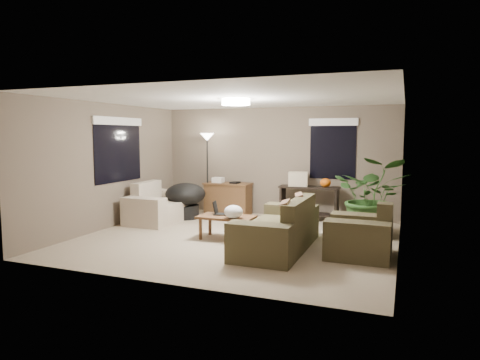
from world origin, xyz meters
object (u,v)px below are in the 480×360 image
at_px(papasan_chair, 186,198).
at_px(armchair, 360,237).
at_px(desk, 228,199).
at_px(main_sofa, 280,231).
at_px(cat_scratching_post, 372,239).
at_px(floor_lamp, 207,147).
at_px(console_table, 309,201).
at_px(loveseat, 159,208).
at_px(houseplant, 372,205).
at_px(coffee_table, 226,219).

bearing_deg(papasan_chair, armchair, -23.39).
relative_size(armchair, desk, 0.91).
height_order(main_sofa, cat_scratching_post, main_sofa).
height_order(desk, floor_lamp, floor_lamp).
relative_size(console_table, floor_lamp, 0.68).
distance_m(main_sofa, cat_scratching_post, 1.47).
distance_m(armchair, cat_scratching_post, 0.35).
relative_size(loveseat, houseplant, 1.09).
bearing_deg(papasan_chair, floor_lamp, 66.86).
xyz_separation_m(main_sofa, floor_lamp, (-2.45, 2.38, 1.30)).
xyz_separation_m(loveseat, coffee_table, (2.01, -0.96, 0.06)).
height_order(floor_lamp, cat_scratching_post, floor_lamp).
relative_size(main_sofa, coffee_table, 2.20).
bearing_deg(coffee_table, loveseat, 154.50).
xyz_separation_m(armchair, houseplant, (0.06, 1.47, 0.28)).
bearing_deg(main_sofa, coffee_table, 164.16).
relative_size(loveseat, cat_scratching_post, 3.20).
xyz_separation_m(coffee_table, papasan_chair, (-1.62, 1.47, 0.11)).
bearing_deg(desk, papasan_chair, -133.32).
bearing_deg(desk, main_sofa, -51.77).
relative_size(console_table, houseplant, 0.88).
relative_size(coffee_table, papasan_chair, 0.91).
bearing_deg(armchair, cat_scratching_post, 64.62).
bearing_deg(papasan_chair, houseplant, -3.50).
xyz_separation_m(papasan_chair, houseplant, (4.04, -0.25, 0.11)).
xyz_separation_m(armchair, cat_scratching_post, (0.15, 0.31, -0.08)).
xyz_separation_m(loveseat, houseplant, (4.42, 0.26, 0.28)).
bearing_deg(houseplant, floor_lamp, 167.30).
relative_size(loveseat, floor_lamp, 0.84).
bearing_deg(papasan_chair, coffee_table, -42.08).
xyz_separation_m(floor_lamp, houseplant, (3.78, -0.85, -1.02)).
height_order(loveseat, cat_scratching_post, loveseat).
bearing_deg(papasan_chair, cat_scratching_post, -18.86).
xyz_separation_m(coffee_table, houseplant, (2.42, 1.22, 0.22)).
distance_m(console_table, papasan_chair, 2.75).
distance_m(loveseat, console_table, 3.29).
height_order(main_sofa, floor_lamp, floor_lamp).
bearing_deg(papasan_chair, main_sofa, -33.22).
relative_size(loveseat, console_table, 1.23).
height_order(console_table, houseplant, houseplant).
relative_size(papasan_chair, houseplant, 0.74).
distance_m(floor_lamp, houseplant, 4.01).
bearing_deg(houseplant, console_table, 143.91).
distance_m(armchair, floor_lamp, 4.58).
bearing_deg(console_table, main_sofa, -88.49).
bearing_deg(houseplant, cat_scratching_post, -85.86).
relative_size(desk, floor_lamp, 0.58).
relative_size(papasan_chair, cat_scratching_post, 2.19).
height_order(coffee_table, floor_lamp, floor_lamp).
bearing_deg(papasan_chair, loveseat, -126.93).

